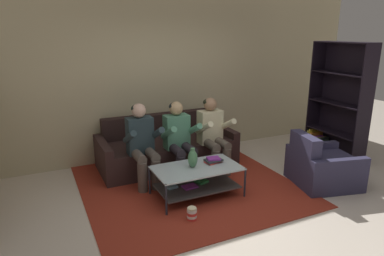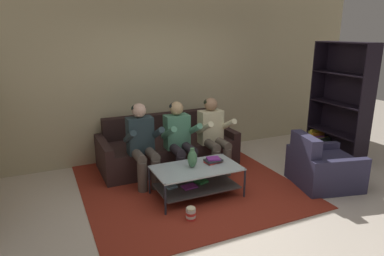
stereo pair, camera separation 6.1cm
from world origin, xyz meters
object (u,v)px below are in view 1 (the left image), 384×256
Objects in this scene: vase at (193,158)px; popcorn_tub at (192,213)px; couch at (166,149)px; person_seated_middle at (179,137)px; armchair at (322,167)px; person_seated_right at (213,132)px; coffee_table at (196,177)px; bookshelf at (336,112)px; person_seated_left at (142,142)px; book_stack at (213,160)px.

vase is 0.80m from popcorn_tub.
person_seated_middle is (0.00, -0.57, 0.37)m from couch.
couch reaches higher than armchair.
person_seated_right is 4.39× the size of vase.
person_seated_right is 1.03m from coffee_table.
coffee_table reaches higher than popcorn_tub.
vase is at bearing -135.50° from person_seated_right.
bookshelf is (2.22, -0.41, 0.21)m from person_seated_right.
coffee_table is 2.94m from bookshelf.
person_seated_left is 4.43× the size of vase.
couch is 1.90× the size of person_seated_right.
couch reaches higher than book_stack.
armchair is 5.76× the size of popcorn_tub.
book_stack is 0.13× the size of bookshelf.
armchair is at bearing 2.51° from popcorn_tub.
person_seated_middle is 6.63× the size of popcorn_tub.
couch is at bearing 136.06° from person_seated_right.
book_stack is at bearing 44.35° from popcorn_tub.
bookshelf is (2.87, 0.29, 0.58)m from coffee_table.
book_stack is (0.84, -0.65, -0.20)m from person_seated_left.
person_seated_middle is 4.34× the size of vase.
book_stack is 0.95m from popcorn_tub.
bookshelf is at bearing 5.17° from book_stack.
person_seated_right reaches higher than popcorn_tub.
couch is 1.25m from book_stack.
couch is 2.51m from armchair.
couch is 2.21× the size of armchair.
person_seated_left is 0.97m from coffee_table.
bookshelf is 1.39m from armchair.
person_seated_right is at bearing 136.30° from armchair.
armchair reaches higher than coffee_table.
book_stack is 0.26× the size of armchair.
person_seated_right is at bearing 61.78° from book_stack.
person_seated_left is at bearing 179.95° from person_seated_right.
person_seated_middle reaches higher than couch.
armchair is at bearing -18.36° from book_stack.
person_seated_left is 3.44m from bookshelf.
book_stack is at bearing -78.56° from couch.
couch is at bearing 90.00° from person_seated_middle.
popcorn_tub is (-0.38, -1.26, -0.56)m from person_seated_middle.
vase is 1.03× the size of book_stack.
book_stack is (0.34, 0.03, -0.09)m from vase.
person_seated_left reaches higher than book_stack.
vase reaches higher than book_stack.
couch reaches higher than coffee_table.
bookshelf is 3.40m from popcorn_tub.
vase is at bearing -174.84° from bookshelf.
person_seated_right is 0.76m from book_stack.
coffee_table is at bearing -168.51° from book_stack.
person_seated_middle is 0.99× the size of person_seated_right.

